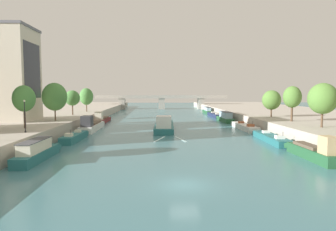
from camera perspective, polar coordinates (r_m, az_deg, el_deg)
The scene contains 25 objects.
ground_plane at distance 26.39m, azimuth 3.25°, elevation -13.28°, with size 400.00×400.00×0.00m, color #42757F.
quay_left at distance 87.28m, azimuth -25.31°, elevation -0.37°, with size 36.00×170.00×2.44m, color #B7AD9E.
quay_right at distance 89.30m, azimuth 23.71°, elevation -0.21°, with size 36.00×170.00×2.44m, color #B7AD9E.
barge_midriver at distance 62.65m, azimuth -0.75°, elevation -1.92°, with size 4.58×19.06×3.42m.
wake_behind_barge at distance 50.57m, azimuth 0.41°, elevation -4.61°, with size 5.60×6.00×0.03m.
moored_boat_left_downstream at distance 38.29m, azimuth -24.10°, elevation -6.42°, with size 2.16×10.59×2.52m.
moored_boat_left_lone at distance 51.40m, azimuth -17.68°, elevation -3.99°, with size 2.32×10.38×2.26m.
moored_boat_left_midway at distance 63.95m, azimuth -14.59°, elevation -1.91°, with size 2.76×14.25×3.42m.
moored_boat_left_gap_after at distance 79.50m, azimuth -12.70°, elevation -0.72°, with size 2.62×12.56×3.11m.
moored_boat_right_upstream at distance 39.52m, azimuth 26.32°, elevation -6.26°, with size 1.91×10.57×3.27m.
moored_boat_right_lone at distance 51.24m, azimuth 19.37°, elevation -4.14°, with size 2.83×13.51×2.14m.
moored_boat_right_midway at distance 66.33m, azimuth 14.66°, elevation -2.09°, with size 2.54×14.18×2.14m.
moored_boat_right_second at distance 82.00m, azimuth 11.06°, elevation -0.35°, with size 2.40×12.63×2.78m.
moored_boat_right_far at distance 96.51m, azimuth 9.13°, elevation 0.08°, with size 2.80×14.63×2.26m.
moored_boat_right_gap_after at distance 112.14m, azimuth 7.62°, elevation 0.93°, with size 1.97×11.94×2.46m.
tree_left_second at distance 50.61m, azimuth -26.18°, elevation 2.96°, with size 3.39×3.39×6.69m.
tree_left_midway at distance 61.83m, azimuth -21.15°, elevation 3.41°, with size 4.74×4.74×7.45m.
tree_left_nearest at distance 75.22m, azimuth -18.08°, elevation 3.24°, with size 3.62×3.62×6.05m.
tree_left_by_lamp at distance 87.98m, azimuth -15.56°, elevation 3.56°, with size 3.85×3.85×6.76m.
tree_right_midway at distance 52.80m, azimuth 27.84°, elevation 2.92°, with size 4.54×4.54×7.08m.
tree_right_second at distance 61.28m, azimuth 22.98°, elevation 3.31°, with size 3.43×3.43×6.78m.
tree_right_past_mid at distance 70.94m, azimuth 19.46°, elevation 2.85°, with size 4.16×4.16×6.05m.
lamppost_left_bank at distance 45.58m, azimuth -26.04°, elevation 0.16°, with size 0.28×0.28×4.55m.
building_left_far_end at distance 66.67m, azimuth -29.69°, elevation 7.06°, with size 12.62×9.68×18.42m.
bridge_far at distance 138.63m, azimuth -1.24°, elevation 2.98°, with size 61.28×4.40×6.58m.
Camera 1 is at (-2.44, -25.00, 8.10)m, focal length 31.40 mm.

